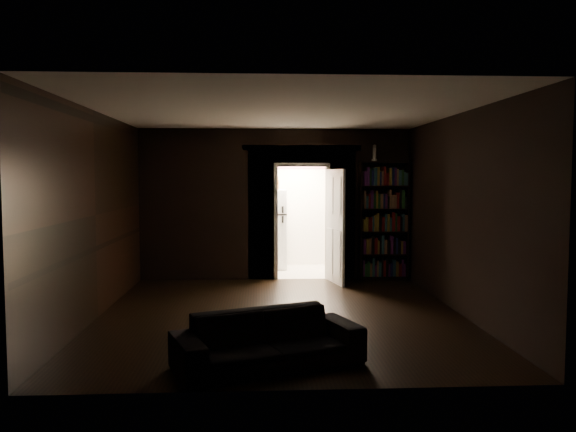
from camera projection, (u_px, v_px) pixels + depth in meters
name	position (u px, v px, depth m)	size (l,w,h in m)	color
ground	(281.00, 315.00, 7.77)	(5.50, 5.50, 0.00)	black
room_walls	(278.00, 192.00, 8.72)	(5.02, 5.61, 2.84)	black
kitchen_alcove	(298.00, 211.00, 11.57)	(2.20, 1.80, 2.60)	beige
sofa	(268.00, 331.00, 5.64)	(1.88, 0.81, 0.72)	black
bookshelf	(383.00, 221.00, 10.38)	(0.90, 0.32, 2.20)	black
refrigerator	(269.00, 229.00, 11.72)	(0.74, 0.68, 1.65)	white
door	(335.00, 226.00, 10.06)	(0.85, 0.05, 2.05)	white
figurine	(374.00, 153.00, 10.24)	(0.10, 0.10, 0.30)	white
bottles	(265.00, 183.00, 11.61)	(0.70, 0.09, 0.28)	black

